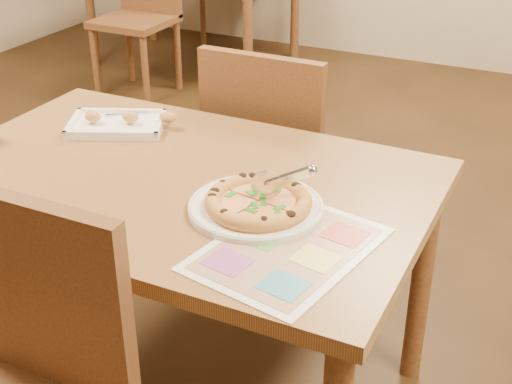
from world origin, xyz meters
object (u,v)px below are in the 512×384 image
at_px(pizza_cutter, 282,180).
at_px(menu, 288,248).
at_px(chair_near, 20,366).
at_px(plate, 256,208).
at_px(dining_table, 176,205).
at_px(pizza, 258,202).
at_px(appetizer_tray, 120,124).
at_px(chair_far, 272,145).

height_order(pizza_cutter, menu, pizza_cutter).
relative_size(chair_near, pizza_cutter, 3.51).
distance_m(plate, menu, 0.18).
xyz_separation_m(dining_table, menu, (0.40, -0.19, 0.09)).
bearing_deg(dining_table, menu, -25.34).
relative_size(dining_table, plate, 4.08).
distance_m(dining_table, pizza, 0.31).
distance_m(dining_table, chair_near, 0.61).
bearing_deg(appetizer_tray, pizza_cutter, -21.14).
bearing_deg(menu, chair_far, 116.92).
relative_size(dining_table, appetizer_tray, 3.95).
distance_m(pizza, pizza_cutter, 0.08).
relative_size(chair_near, pizza, 1.87).
bearing_deg(chair_far, dining_table, 90.00).
bearing_deg(plate, menu, -41.81).
bearing_deg(appetizer_tray, menu, -28.56).
relative_size(chair_far, plate, 1.48).
bearing_deg(pizza, appetizer_tray, 154.92).
relative_size(pizza_cutter, menu, 0.32).
relative_size(plate, menu, 0.76).
height_order(pizza, menu, pizza).
xyz_separation_m(plate, menu, (0.14, -0.12, -0.01)).
height_order(chair_far, appetizer_tray, chair_far).
bearing_deg(menu, plate, 138.19).
height_order(chair_near, pizza, chair_near).
bearing_deg(plate, chair_far, 111.68).
distance_m(pizza, menu, 0.17).
distance_m(chair_far, appetizer_tray, 0.54).
bearing_deg(chair_near, pizza_cutter, 59.83).
relative_size(dining_table, chair_near, 2.77).
height_order(dining_table, chair_near, chair_near).
bearing_deg(pizza_cutter, chair_far, 90.83).
height_order(chair_near, menu, chair_near).
height_order(dining_table, appetizer_tray, appetizer_tray).
height_order(dining_table, chair_far, chair_far).
height_order(dining_table, pizza_cutter, pizza_cutter).
bearing_deg(menu, dining_table, 154.66).
bearing_deg(appetizer_tray, dining_table, -32.43).
distance_m(pizza, appetizer_tray, 0.65).
height_order(chair_near, pizza_cutter, chair_near).
bearing_deg(chair_near, menu, 45.64).
distance_m(plate, pizza_cutter, 0.10).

